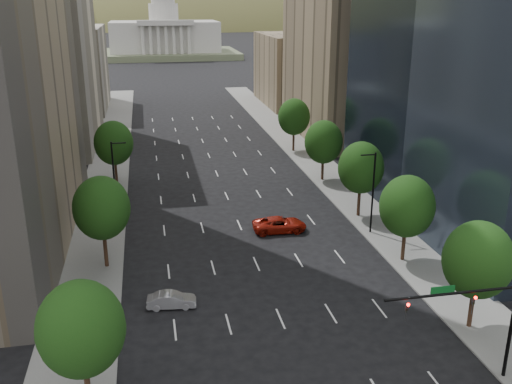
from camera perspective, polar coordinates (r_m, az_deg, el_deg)
sidewalk_left at (r=63.55m, az=-15.64°, el=-4.13°), size 6.00×200.00×0.15m
sidewalk_right at (r=68.00m, az=11.33°, el=-2.24°), size 6.00×200.00×0.15m
midrise_cream_left at (r=102.87m, az=-20.29°, el=14.08°), size 14.00×30.00×35.00m
filler_left at (r=136.22m, az=-17.85°, el=11.65°), size 14.00×26.00×18.00m
parking_tan_right at (r=104.73m, az=8.51°, el=13.70°), size 14.00×30.00×30.00m
filler_right at (r=136.87m, az=3.75°, el=12.10°), size 14.00×26.00×16.00m
tree_right_1 at (r=45.60m, az=21.28°, el=-6.34°), size 5.20×5.20×8.75m
tree_right_2 at (r=55.28m, az=14.85°, el=-1.40°), size 5.20×5.20×8.61m
tree_right_3 at (r=65.61m, az=10.44°, el=2.40°), size 5.20×5.20×8.89m
tree_right_4 at (r=78.44m, az=6.77°, el=4.98°), size 5.20×5.20×8.46m
tree_right_5 at (r=93.37m, az=3.81°, el=7.49°), size 5.20×5.20×8.75m
tree_left_0 at (r=35.92m, az=-17.06°, el=-12.94°), size 5.20×5.20×8.75m
tree_left_1 at (r=53.86m, az=-15.17°, el=-1.56°), size 5.20×5.20×8.97m
tree_left_2 at (r=78.82m, az=-14.03°, el=4.77°), size 5.20×5.20×8.68m
streetlight_rn at (r=61.30m, az=11.55°, el=0.12°), size 1.70×0.20×9.00m
streetlight_ln at (r=66.48m, az=-13.94°, el=1.42°), size 1.70×0.20×9.00m
traffic_signal at (r=39.65m, az=21.39°, el=-11.21°), size 9.12×0.40×7.38m
capitol at (r=248.85m, az=-9.11°, el=15.12°), size 60.00×40.00×35.20m
foothills at (r=602.68m, az=-6.91°, el=12.91°), size 720.00×413.00×263.00m
car_silver at (r=48.08m, az=-8.43°, el=-10.63°), size 4.13×1.77×1.32m
car_red_far at (r=61.99m, az=2.37°, el=-3.26°), size 5.90×2.82×1.62m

